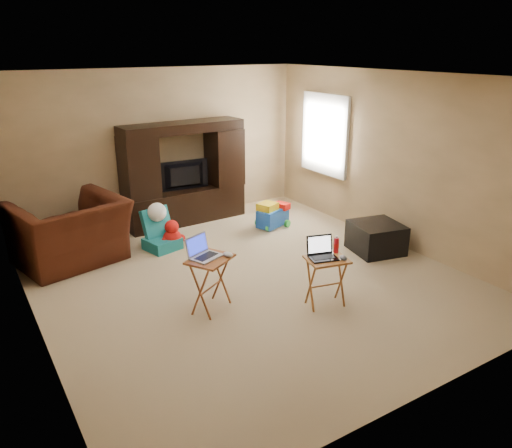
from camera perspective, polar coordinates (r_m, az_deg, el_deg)
floor at (r=6.46m, az=-0.95°, el=-6.18°), size 5.50×5.50×0.00m
ceiling at (r=5.81m, az=-1.09°, el=16.56°), size 5.50×5.50×0.00m
wall_back at (r=8.43m, az=-10.81°, el=8.68°), size 5.00×0.00×5.00m
wall_front at (r=4.05m, az=19.57°, el=-4.41°), size 5.00×0.00×5.00m
wall_left at (r=5.25m, az=-25.11°, el=0.34°), size 0.00×5.50×5.50m
wall_right at (r=7.57m, az=15.54°, el=7.06°), size 0.00×5.50×5.50m
window_pane at (r=8.63m, az=7.95°, el=10.11°), size 0.00×1.20×1.20m
window_frame at (r=8.62m, az=7.84°, el=10.10°), size 0.06×1.14×1.34m
entertainment_center at (r=8.33m, az=-8.21°, el=5.75°), size 2.05×0.59×1.67m
television at (r=8.30m, az=-8.07°, el=5.46°), size 0.85×0.16×0.49m
recliner at (r=7.19m, az=-20.53°, el=-0.89°), size 1.60×1.47×0.89m
child_rocker at (r=7.36m, az=-10.76°, el=-0.67°), size 0.56×0.60×0.60m
plush_toy at (r=7.41m, az=-9.56°, el=-1.13°), size 0.39×0.33×0.43m
push_toy at (r=8.18m, az=1.92°, el=1.15°), size 0.68×0.58×0.43m
ottoman at (r=7.39m, az=13.57°, el=-1.51°), size 0.78×0.78×0.42m
tray_table_left at (r=5.63m, az=-5.18°, el=-6.83°), size 0.61×0.58×0.63m
tray_table_right at (r=5.76m, az=8.00°, el=-6.58°), size 0.52×0.45×0.58m
laptop_left at (r=5.46m, az=-5.75°, el=-2.71°), size 0.41×0.38×0.24m
laptop_right at (r=5.58m, az=7.75°, el=-2.83°), size 0.36×0.33×0.24m
mouse_left at (r=5.51m, az=-3.20°, el=-3.49°), size 0.12×0.15×0.05m
mouse_right at (r=5.62m, az=9.95°, el=-3.82°), size 0.11×0.14×0.05m
water_bottle at (r=5.77m, az=9.16°, el=-2.42°), size 0.06×0.06×0.18m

